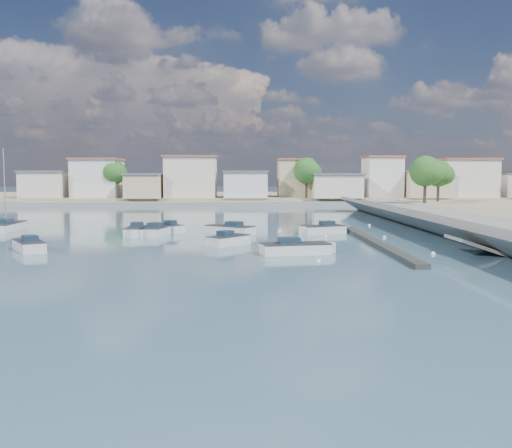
% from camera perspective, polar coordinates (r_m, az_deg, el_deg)
% --- Properties ---
extents(ground, '(400.00, 400.00, 0.00)m').
position_cam_1_polar(ground, '(78.81, 1.95, 0.60)').
color(ground, '#314D63').
rests_on(ground, ground).
extents(seawall_walkway, '(5.00, 90.00, 1.80)m').
position_cam_1_polar(seawall_walkway, '(56.55, 22.64, -0.61)').
color(seawall_walkway, slate).
rests_on(seawall_walkway, ground).
extents(breakwater, '(2.00, 31.02, 0.35)m').
position_cam_1_polar(breakwater, '(52.71, 11.14, -1.49)').
color(breakwater, black).
rests_on(breakwater, ground).
extents(far_shore_land, '(160.00, 40.00, 1.40)m').
position_cam_1_polar(far_shore_land, '(130.64, 0.69, 2.66)').
color(far_shore_land, gray).
rests_on(far_shore_land, ground).
extents(far_shore_quay, '(160.00, 2.50, 0.80)m').
position_cam_1_polar(far_shore_quay, '(109.69, 1.05, 2.05)').
color(far_shore_quay, slate).
rests_on(far_shore_quay, ground).
extents(far_town, '(113.01, 12.80, 8.35)m').
position_cam_1_polar(far_town, '(116.37, 6.23, 4.42)').
color(far_town, beige).
rests_on(far_town, far_shore_land).
extents(shore_trees, '(74.56, 38.32, 7.92)m').
position_cam_1_polar(shore_trees, '(107.33, 5.59, 5.07)').
color(shore_trees, '#38281E').
rests_on(shore_trees, ground).
extents(motorboat_a, '(3.81, 4.67, 1.48)m').
position_cam_1_polar(motorboat_a, '(48.67, -21.80, -2.05)').
color(motorboat_a, silver).
rests_on(motorboat_a, ground).
extents(motorboat_b, '(3.86, 4.09, 1.48)m').
position_cam_1_polar(motorboat_b, '(48.85, -2.59, -1.67)').
color(motorboat_b, silver).
rests_on(motorboat_b, ground).
extents(motorboat_c, '(5.33, 4.60, 1.48)m').
position_cam_1_polar(motorboat_c, '(58.25, -2.84, -0.59)').
color(motorboat_c, silver).
rests_on(motorboat_c, ground).
extents(motorboat_d, '(5.02, 3.34, 1.48)m').
position_cam_1_polar(motorboat_d, '(58.54, 6.52, -0.59)').
color(motorboat_d, silver).
rests_on(motorboat_d, ground).
extents(motorboat_e, '(3.09, 5.71, 1.48)m').
position_cam_1_polar(motorboat_e, '(58.00, -9.75, -0.68)').
color(motorboat_e, silver).
rests_on(motorboat_e, ground).
extents(motorboat_f, '(3.54, 3.47, 1.48)m').
position_cam_1_polar(motorboat_f, '(60.25, -8.85, -0.46)').
color(motorboat_f, silver).
rests_on(motorboat_f, ground).
extents(motorboat_g, '(1.89, 5.25, 1.48)m').
position_cam_1_polar(motorboat_g, '(57.41, -11.92, -0.77)').
color(motorboat_g, silver).
rests_on(motorboat_g, ground).
extents(motorboat_h, '(5.93, 3.02, 1.48)m').
position_cam_1_polar(motorboat_h, '(43.52, 4.31, -2.49)').
color(motorboat_h, silver).
rests_on(motorboat_h, ground).
extents(sailboat, '(2.48, 7.51, 9.00)m').
position_cam_1_polar(sailboat, '(67.26, -23.62, -0.23)').
color(sailboat, silver).
rests_on(sailboat, ground).
extents(mooring_buoys, '(11.32, 27.98, 0.33)m').
position_cam_1_polar(mooring_buoys, '(53.78, 9.36, -1.47)').
color(mooring_buoys, white).
rests_on(mooring_buoys, ground).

